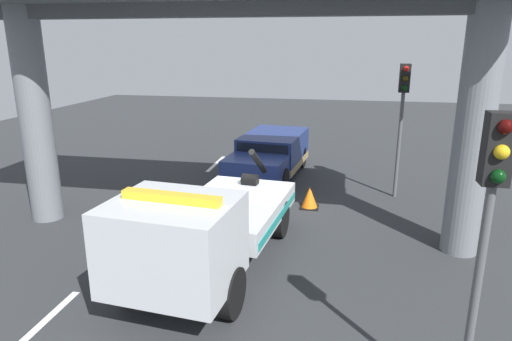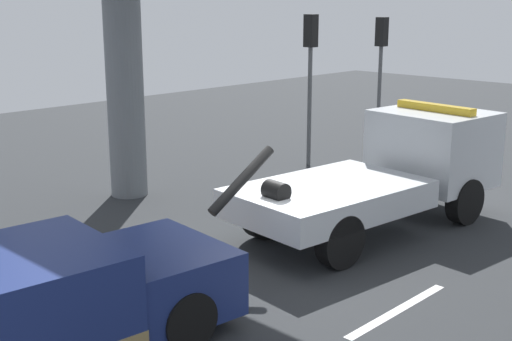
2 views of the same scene
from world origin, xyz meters
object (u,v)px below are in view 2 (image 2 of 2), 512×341
at_px(tow_truck_white, 392,169).
at_px(traffic_cone_orange, 152,244).
at_px(traffic_light_mid, 381,53).
at_px(towed_van_green, 26,311).
at_px(traffic_light_far, 311,57).

bearing_deg(tow_truck_white, traffic_cone_orange, 158.72).
bearing_deg(traffic_cone_orange, traffic_light_mid, 13.74).
height_order(towed_van_green, traffic_light_mid, traffic_light_mid).
distance_m(tow_truck_white, traffic_cone_orange, 5.38).
bearing_deg(towed_van_green, tow_truck_white, -0.58).
relative_size(tow_truck_white, traffic_cone_orange, 10.56).
xyz_separation_m(traffic_light_far, traffic_light_mid, (3.50, 0.00, -0.10)).
relative_size(towed_van_green, traffic_light_mid, 1.29).
height_order(traffic_light_far, traffic_light_mid, traffic_light_far).
relative_size(tow_truck_white, traffic_light_mid, 1.76).
relative_size(traffic_light_far, traffic_cone_orange, 6.19).
distance_m(traffic_light_mid, traffic_cone_orange, 12.02).
bearing_deg(traffic_cone_orange, towed_van_green, -151.80).
relative_size(tow_truck_white, towed_van_green, 1.36).
xyz_separation_m(tow_truck_white, traffic_light_far, (2.93, 4.71, 1.93)).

